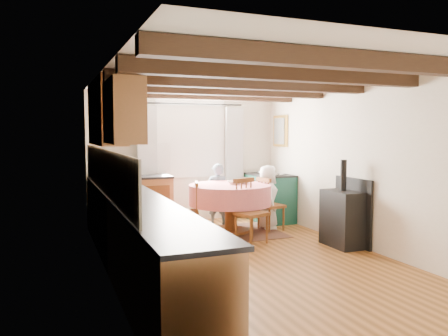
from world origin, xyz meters
name	(u,v)px	position (x,y,z in m)	size (l,w,h in m)	color
floor	(246,259)	(0.00, 0.00, 0.00)	(3.60, 5.50, 0.00)	#9A5F2C
ceiling	(247,76)	(0.00, 0.00, 2.40)	(3.60, 5.50, 0.00)	white
wall_back	(186,158)	(0.00, 2.75, 1.20)	(3.60, 0.00, 2.40)	silver
wall_front	(403,197)	(0.00, -2.75, 1.20)	(3.60, 0.00, 2.40)	silver
wall_left	(106,173)	(-1.80, 0.00, 1.20)	(0.00, 5.50, 2.40)	silver
wall_right	(359,165)	(1.80, 0.00, 1.20)	(0.00, 5.50, 2.40)	silver
beam_a	(343,60)	(0.00, -2.00, 2.31)	(3.60, 0.16, 0.16)	#332314
beam_b	(286,74)	(0.00, -1.00, 2.31)	(3.60, 0.16, 0.16)	#332314
beam_c	(247,83)	(0.00, 0.00, 2.31)	(3.60, 0.16, 0.16)	#332314
beam_d	(219,90)	(0.00, 1.00, 2.31)	(3.60, 0.16, 0.16)	#332314
beam_e	(198,95)	(0.00, 2.00, 2.31)	(3.60, 0.16, 0.16)	#332314
splash_left	(104,171)	(-1.78, 0.30, 1.20)	(0.02, 4.50, 0.55)	beige
splash_back	(132,159)	(-1.00, 2.73, 1.20)	(1.40, 0.02, 0.55)	beige
base_cabinet_left	(133,236)	(-1.50, 0.00, 0.44)	(0.60, 5.30, 0.88)	brown
base_cabinet_back	(133,203)	(-1.05, 2.45, 0.44)	(1.30, 0.60, 0.88)	brown
worktop_left	(134,198)	(-1.48, 0.00, 0.90)	(0.64, 5.30, 0.04)	black
worktop_back	(133,177)	(-1.05, 2.43, 0.90)	(1.30, 0.64, 0.04)	black
wall_cabinet_glass	(106,113)	(-1.63, 1.20, 1.95)	(0.34, 1.80, 0.90)	brown
wall_cabinet_solid	(124,112)	(-1.63, -0.30, 1.90)	(0.34, 0.90, 0.70)	brown
window_frame	(191,136)	(0.10, 2.73, 1.60)	(1.34, 0.03, 1.54)	white
window_pane	(191,136)	(0.10, 2.74, 1.60)	(1.20, 0.01, 1.40)	white
curtain_left	(147,164)	(-0.75, 2.65, 1.10)	(0.35, 0.10, 2.10)	#A4A4A4
curtain_right	(234,162)	(0.95, 2.65, 1.10)	(0.35, 0.10, 2.10)	#A4A4A4
curtain_rod	(192,104)	(0.10, 2.65, 2.20)	(0.03, 0.03, 2.00)	black
wall_picture	(280,131)	(1.77, 2.30, 1.70)	(0.04, 0.50, 0.60)	gold
wall_plate	(237,131)	(1.05, 2.72, 1.70)	(0.30, 0.30, 0.02)	silver
rug	(230,233)	(0.36, 1.43, 0.01)	(1.67, 1.30, 0.01)	#3F2E1E
dining_table	(230,209)	(0.36, 1.43, 0.41)	(1.36, 1.36, 0.82)	#B95972
chair_near	(252,211)	(0.42, 0.72, 0.49)	(0.42, 0.44, 0.98)	brown
chair_left	(187,210)	(-0.39, 1.41, 0.45)	(0.39, 0.40, 0.90)	brown
chair_right	(271,204)	(1.12, 1.43, 0.46)	(0.39, 0.41, 0.91)	brown
aga_range	(270,197)	(1.47, 2.15, 0.46)	(0.64, 0.99, 0.91)	#154A3C
cast_iron_stove	(343,203)	(1.58, 0.06, 0.64)	(0.38, 0.64, 1.28)	black
child_far	(217,194)	(0.41, 2.16, 0.56)	(0.41, 0.27, 1.12)	#4B5E6D
child_right	(268,197)	(1.11, 1.55, 0.55)	(0.54, 0.35, 1.11)	white
bowl_a	(235,183)	(0.44, 1.43, 0.85)	(0.24, 0.24, 0.06)	silver
bowl_b	(244,182)	(0.62, 1.46, 0.85)	(0.19, 0.19, 0.06)	silver
cup	(237,182)	(0.48, 1.39, 0.87)	(0.10, 0.10, 0.09)	silver
canister_tall	(120,169)	(-1.27, 2.45, 1.05)	(0.16, 0.16, 0.27)	#262628
canister_wide	(133,170)	(-1.03, 2.49, 1.02)	(0.17, 0.17, 0.19)	#262628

